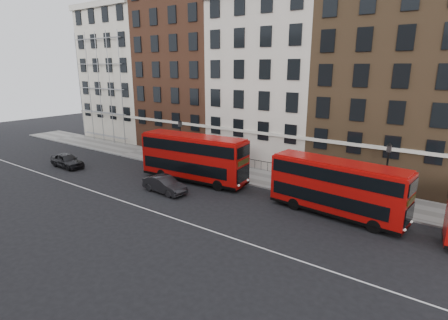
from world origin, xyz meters
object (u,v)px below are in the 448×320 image
Objects in this scene: bus_b at (193,157)px; bus_c at (336,187)px; car_front at (165,185)px; car_rear at (67,160)px.

bus_b reaches higher than bus_c.
car_front is (0.00, -4.05, -1.75)m from bus_b.
car_rear is 1.03× the size of car_front.
bus_c is 2.30× the size of car_front.
bus_b is at bearing -174.91° from bus_c.
car_rear is 14.94m from car_front.
bus_b is 14.23m from bus_c.
bus_b is 4.41m from car_front.
bus_c reaches higher than car_front.
bus_b is 1.08× the size of bus_c.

